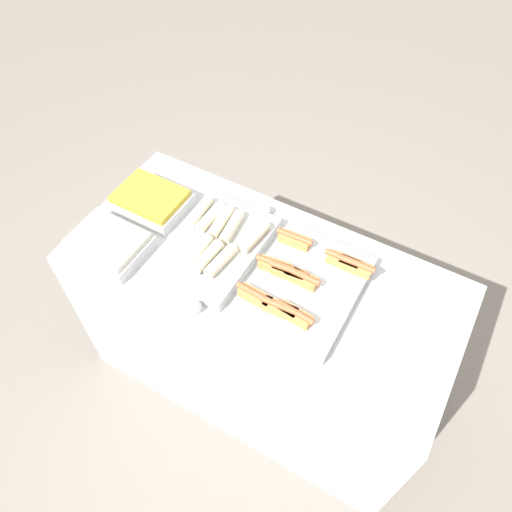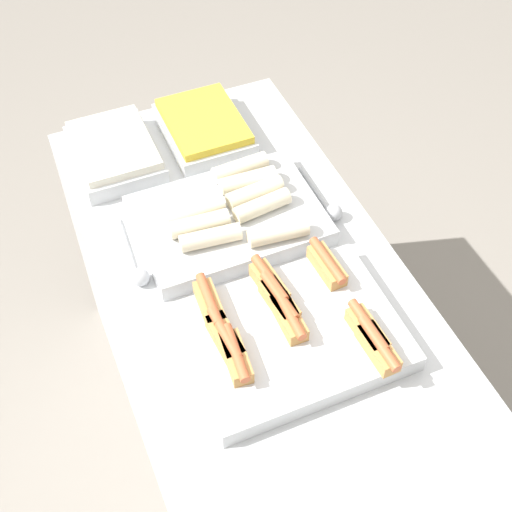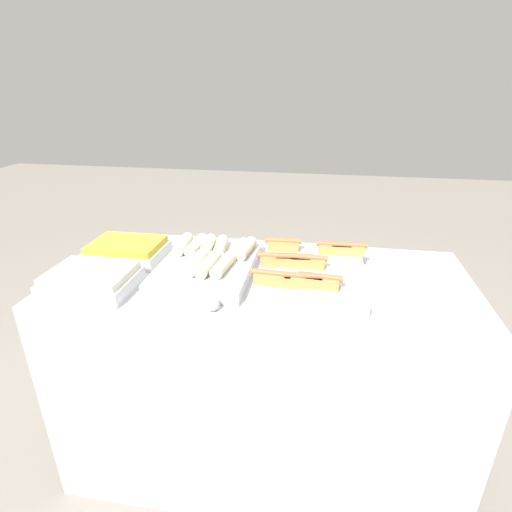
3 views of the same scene
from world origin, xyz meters
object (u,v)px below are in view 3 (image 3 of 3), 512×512
tray_hotdogs (311,271)px  serving_spoon_far (239,243)px  tray_side_back (127,251)px  serving_spoon_near (206,304)px  tray_wraps (209,263)px  tray_side_front (92,280)px

tray_hotdogs → serving_spoon_far: (-0.32, 0.26, -0.02)m
tray_side_back → serving_spoon_near: size_ratio=1.19×
serving_spoon_far → serving_spoon_near: bearing=-89.3°
tray_wraps → tray_side_front: bearing=-150.1°
tray_wraps → tray_side_back: size_ratio=1.59×
tray_wraps → serving_spoon_far: 0.27m
tray_side_front → serving_spoon_near: tray_side_front is taller
tray_wraps → tray_side_front: (-0.36, -0.21, -0.00)m
tray_wraps → serving_spoon_far: (0.06, 0.26, -0.02)m
tray_side_back → serving_spoon_near: 0.54m
tray_side_back → tray_wraps: bearing=-9.6°
tray_hotdogs → serving_spoon_near: bearing=-140.1°
serving_spoon_far → tray_hotdogs: bearing=-39.3°
tray_side_back → serving_spoon_far: bearing=25.4°
tray_wraps → tray_side_back: (-0.36, 0.06, -0.00)m
tray_hotdogs → serving_spoon_near: (-0.32, -0.26, -0.02)m
tray_side_front → tray_side_back: bearing=90.0°
serving_spoon_far → tray_side_front: bearing=-132.0°
serving_spoon_near → tray_side_back: bearing=142.2°
tray_wraps → tray_side_front: 0.41m
tray_hotdogs → tray_side_front: tray_hotdogs is taller
tray_wraps → serving_spoon_near: (0.07, -0.27, -0.02)m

